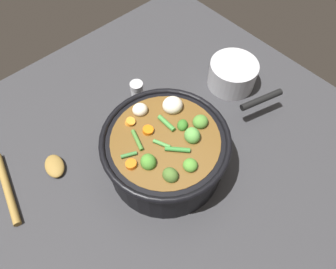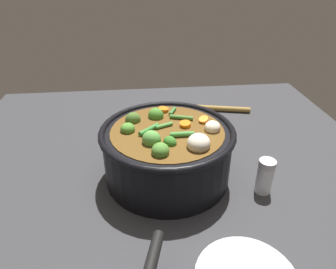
{
  "view_description": "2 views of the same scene",
  "coord_description": "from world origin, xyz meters",
  "views": [
    {
      "loc": [
        -0.23,
        -0.26,
        0.69
      ],
      "look_at": [
        0.02,
        0.01,
        0.11
      ],
      "focal_mm": 32.31,
      "sensor_mm": 36.0,
      "label": 1
    },
    {
      "loc": [
        0.57,
        -0.06,
        0.44
      ],
      "look_at": [
        0.01,
        0.0,
        0.12
      ],
      "focal_mm": 32.65,
      "sensor_mm": 36.0,
      "label": 2
    }
  ],
  "objects": [
    {
      "name": "ground_plane",
      "position": [
        0.0,
        0.0,
        0.0
      ],
      "size": [
        1.1,
        1.1,
        0.0
      ],
      "primitive_type": "plane",
      "color": "#2D2D30"
    },
    {
      "name": "cooking_pot",
      "position": [
        0.0,
        0.0,
        0.07
      ],
      "size": [
        0.29,
        0.29,
        0.15
      ],
      "color": "black",
      "rests_on": "ground_plane"
    },
    {
      "name": "wooden_spoon",
      "position": [
        -0.27,
        0.19,
        0.01
      ],
      "size": [
        0.18,
        0.2,
        0.02
      ],
      "color": "olive",
      "rests_on": "ground_plane"
    },
    {
      "name": "salt_shaker",
      "position": [
        0.08,
        0.2,
        0.04
      ],
      "size": [
        0.04,
        0.04,
        0.08
      ],
      "color": "silver",
      "rests_on": "ground_plane"
    },
    {
      "name": "small_saucepan",
      "position": [
        0.33,
        0.07,
        0.04
      ],
      "size": [
        0.17,
        0.22,
        0.08
      ],
      "color": "#ADADB2",
      "rests_on": "ground_plane"
    }
  ]
}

